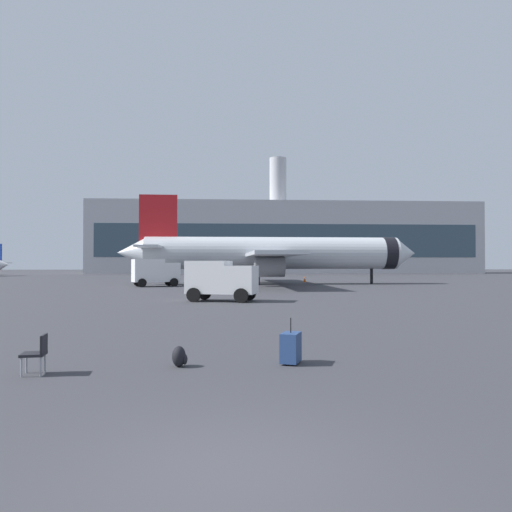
# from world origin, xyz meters

# --- Properties ---
(ground_plane) EXTENTS (400.00, 400.00, 0.00)m
(ground_plane) POSITION_xyz_m (0.00, 0.00, 0.00)
(ground_plane) COLOR #38383D
(airplane_at_gate) EXTENTS (35.66, 32.08, 10.50)m
(airplane_at_gate) POSITION_xyz_m (5.18, 51.09, 3.66)
(airplane_at_gate) COLOR silver
(airplane_at_gate) RESTS_ON ground
(service_truck) EXTENTS (5.27, 3.89, 2.90)m
(service_truck) POSITION_xyz_m (-7.69, 45.98, 1.61)
(service_truck) COLOR white
(service_truck) RESTS_ON ground
(cargo_van) EXTENTS (4.78, 3.34, 2.60)m
(cargo_van) POSITION_xyz_m (-0.42, 25.33, 1.45)
(cargo_van) COLOR white
(cargo_van) RESTS_ON ground
(safety_cone_near) EXTENTS (0.44, 0.44, 0.67)m
(safety_cone_near) POSITION_xyz_m (2.31, 35.46, 0.33)
(safety_cone_near) COLOR #F2590C
(safety_cone_near) RESTS_ON ground
(safety_cone_mid) EXTENTS (0.44, 0.44, 0.83)m
(safety_cone_mid) POSITION_xyz_m (-6.11, 49.76, 0.41)
(safety_cone_mid) COLOR #F2590C
(safety_cone_mid) RESTS_ON ground
(safety_cone_far) EXTENTS (0.44, 0.44, 0.81)m
(safety_cone_far) POSITION_xyz_m (10.29, 57.65, 0.40)
(safety_cone_far) COLOR #F2590C
(safety_cone_far) RESTS_ON ground
(rolling_suitcase) EXTENTS (0.60, 0.74, 1.10)m
(rolling_suitcase) POSITION_xyz_m (1.52, 5.95, 0.39)
(rolling_suitcase) COLOR navy
(rolling_suitcase) RESTS_ON ground
(traveller_backpack) EXTENTS (0.36, 0.40, 0.48)m
(traveller_backpack) POSITION_xyz_m (-1.11, 5.76, 0.23)
(traveller_backpack) COLOR black
(traveller_backpack) RESTS_ON ground
(gate_chair) EXTENTS (0.54, 0.54, 0.86)m
(gate_chair) POSITION_xyz_m (-4.12, 5.16, 0.50)
(gate_chair) COLOR black
(gate_chair) RESTS_ON ground
(terminal_building) EXTENTS (98.20, 16.68, 29.99)m
(terminal_building) POSITION_xyz_m (14.95, 117.97, 9.11)
(terminal_building) COLOR #B2B2B7
(terminal_building) RESTS_ON ground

